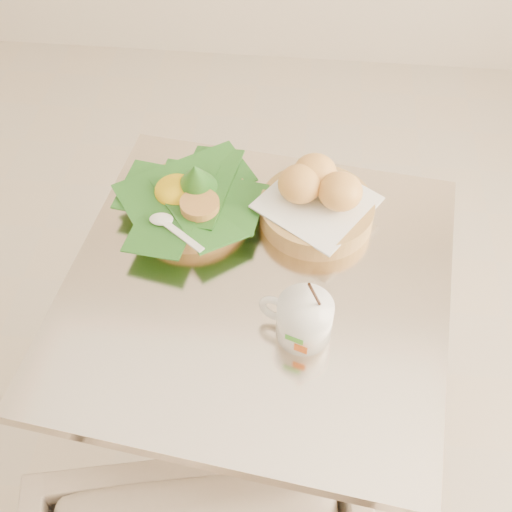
# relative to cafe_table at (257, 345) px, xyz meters

# --- Properties ---
(floor) EXTENTS (3.60, 3.60, 0.00)m
(floor) POSITION_rel_cafe_table_xyz_m (-0.16, 0.05, -0.53)
(floor) COLOR #C2B49C
(floor) RESTS_ON ground
(cafe_table) EXTENTS (0.78, 0.78, 0.75)m
(cafe_table) POSITION_rel_cafe_table_xyz_m (0.00, 0.00, 0.00)
(cafe_table) COLOR gray
(cafe_table) RESTS_ON floor
(rice_basket) EXTENTS (0.29, 0.29, 0.15)m
(rice_basket) POSITION_rel_cafe_table_xyz_m (-0.15, 0.17, 0.26)
(rice_basket) COLOR tan
(rice_basket) RESTS_ON cafe_table
(bread_basket) EXTENTS (0.26, 0.26, 0.12)m
(bread_basket) POSITION_rel_cafe_table_xyz_m (0.10, 0.18, 0.27)
(bread_basket) COLOR tan
(bread_basket) RESTS_ON cafe_table
(coffee_mug) EXTENTS (0.13, 0.10, 0.16)m
(coffee_mug) POSITION_rel_cafe_table_xyz_m (0.09, -0.10, 0.26)
(coffee_mug) COLOR white
(coffee_mug) RESTS_ON cafe_table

